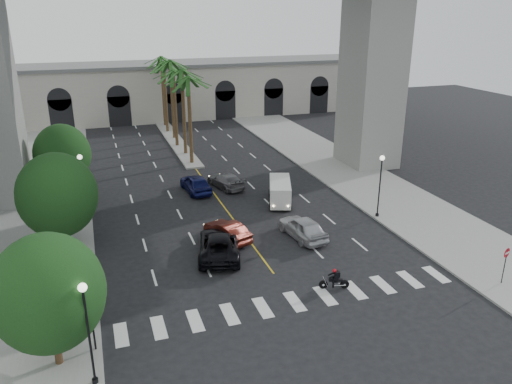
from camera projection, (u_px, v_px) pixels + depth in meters
name	position (u px, v px, depth m)	size (l,w,h in m)	color
ground	(285.00, 289.00, 30.83)	(140.00, 140.00, 0.00)	black
sidewalk_left	(40.00, 226.00, 39.62)	(8.00, 100.00, 0.15)	gray
sidewalk_right	(371.00, 186.00, 48.65)	(8.00, 100.00, 0.15)	gray
median	(176.00, 142.00, 64.58)	(2.00, 24.00, 0.20)	gray
pier_building	(155.00, 90.00, 78.25)	(71.00, 10.50, 8.50)	beige
palm_a	(188.00, 81.00, 52.58)	(3.20, 3.20, 10.30)	#47331E
palm_b	(182.00, 74.00, 56.07)	(3.20, 3.20, 10.60)	#47331E
palm_c	(173.00, 74.00, 59.70)	(3.20, 3.20, 10.10)	#47331E
palm_d	(170.00, 65.00, 63.11)	(3.20, 3.20, 10.90)	#47331E
palm_e	(164.00, 65.00, 66.75)	(3.20, 3.20, 10.40)	#47331E
palm_f	(161.00, 60.00, 70.30)	(3.20, 3.20, 10.70)	#47331E
street_tree_near	(48.00, 293.00, 22.86)	(5.20, 5.20, 6.89)	#382616
street_tree_mid	(57.00, 195.00, 34.35)	(5.44, 5.44, 7.21)	#382616
street_tree_far	(62.00, 154.00, 45.13)	(5.04, 5.04, 6.68)	#382616
lamp_post_left_near	(88.00, 326.00, 21.84)	(0.40, 0.40, 5.35)	black
lamp_post_left_far	(83.00, 180.00, 40.51)	(0.40, 0.40, 5.35)	black
lamp_post_right	(380.00, 181.00, 40.26)	(0.40, 0.40, 5.35)	black
traffic_signal_near	(90.00, 309.00, 24.34)	(0.25, 0.18, 3.65)	black
traffic_signal_far	(89.00, 271.00, 27.90)	(0.25, 0.18, 3.65)	black
motorcycle_rider	(335.00, 280.00, 30.69)	(1.83, 0.69, 1.36)	black
car_a	(303.00, 227.00, 37.50)	(1.97, 4.89, 1.67)	#B1B1B6
car_b	(227.00, 231.00, 37.14)	(1.53, 4.38, 1.44)	#4F160F
car_c	(219.00, 244.00, 34.79)	(2.77, 6.00, 1.67)	black
car_d	(226.00, 181.00, 48.11)	(1.99, 4.90, 1.42)	#5E5D61
car_e	(196.00, 183.00, 46.91)	(1.99, 4.94, 1.68)	#0F144A
cargo_van	(280.00, 191.00, 44.07)	(3.29, 5.13, 2.05)	silver
pedestrian_a	(89.00, 310.00, 26.73)	(0.71, 0.47, 1.95)	black
pedestrian_b	(45.00, 274.00, 30.65)	(0.79, 0.61, 1.62)	black
do_not_enter_sign	(506.00, 259.00, 30.63)	(0.60, 0.23, 2.56)	black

